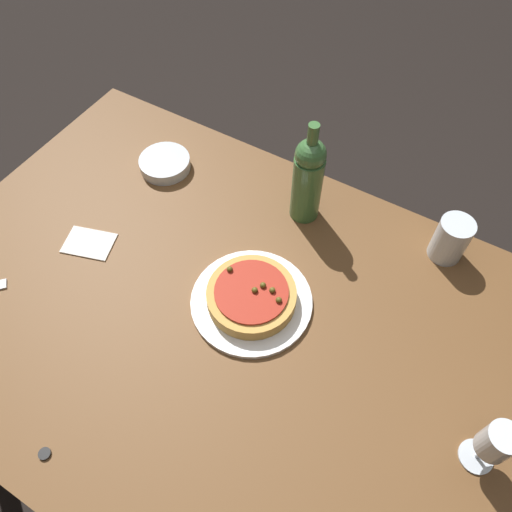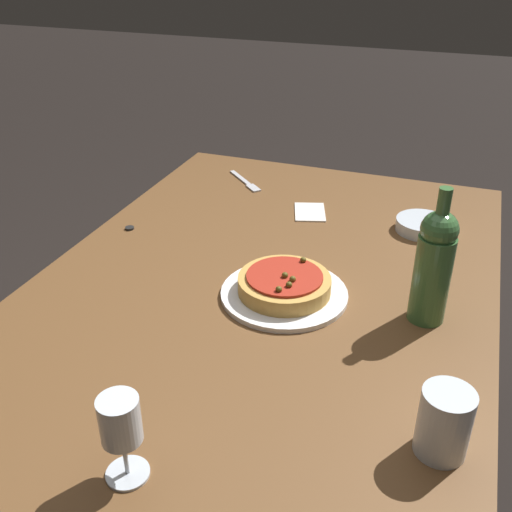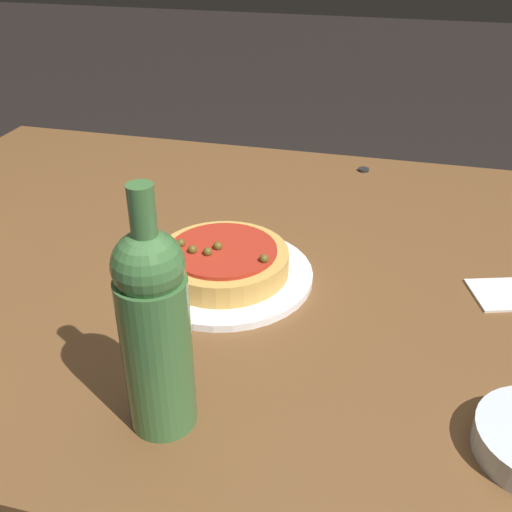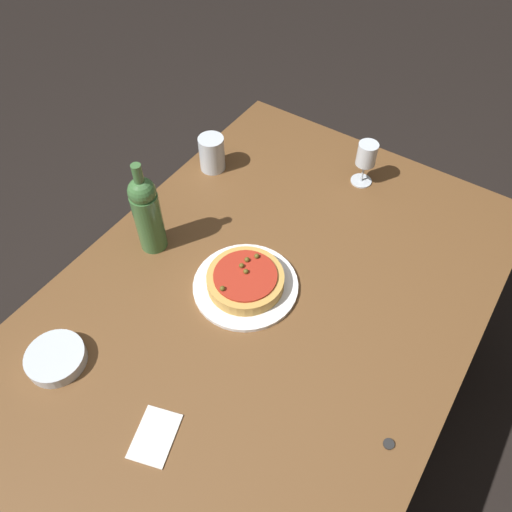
{
  "view_description": "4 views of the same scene",
  "coord_description": "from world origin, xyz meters",
  "px_view_note": "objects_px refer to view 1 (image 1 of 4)",
  "views": [
    {
      "loc": [
        0.33,
        -0.42,
        1.73
      ],
      "look_at": [
        0.01,
        0.12,
        0.82
      ],
      "focal_mm": 35.0,
      "sensor_mm": 36.0,
      "label": 1
    },
    {
      "loc": [
        1.09,
        0.38,
        1.44
      ],
      "look_at": [
        0.05,
        0.0,
        0.82
      ],
      "focal_mm": 42.0,
      "sensor_mm": 36.0,
      "label": 2
    },
    {
      "loc": [
        -0.22,
        0.82,
        1.23
      ],
      "look_at": [
        -0.03,
        0.07,
        0.77
      ],
      "focal_mm": 42.0,
      "sensor_mm": 36.0,
      "label": 3
    },
    {
      "loc": [
        -0.6,
        -0.39,
        1.8
      ],
      "look_at": [
        0.07,
        0.06,
        0.81
      ],
      "focal_mm": 35.0,
      "sensor_mm": 36.0,
      "label": 4
    }
  ],
  "objects_px": {
    "dinner_plate": "(252,301)",
    "side_bowl": "(165,163)",
    "bottle_cap": "(45,454)",
    "wine_bottle": "(308,178)",
    "water_cup": "(451,239)",
    "wine_glass": "(496,443)",
    "dining_table": "(228,332)",
    "pizza": "(251,296)"
  },
  "relations": [
    {
      "from": "pizza",
      "to": "wine_glass",
      "type": "bearing_deg",
      "value": -7.53
    },
    {
      "from": "water_cup",
      "to": "side_bowl",
      "type": "height_order",
      "value": "water_cup"
    },
    {
      "from": "water_cup",
      "to": "bottle_cap",
      "type": "height_order",
      "value": "water_cup"
    },
    {
      "from": "dining_table",
      "to": "water_cup",
      "type": "xyz_separation_m",
      "value": [
        0.37,
        0.42,
        0.13
      ]
    },
    {
      "from": "pizza",
      "to": "side_bowl",
      "type": "distance_m",
      "value": 0.5
    },
    {
      "from": "pizza",
      "to": "side_bowl",
      "type": "relative_size",
      "value": 1.45
    },
    {
      "from": "side_bowl",
      "to": "bottle_cap",
      "type": "relative_size",
      "value": 5.88
    },
    {
      "from": "dining_table",
      "to": "dinner_plate",
      "type": "height_order",
      "value": "dinner_plate"
    },
    {
      "from": "side_bowl",
      "to": "dining_table",
      "type": "bearing_deg",
      "value": -37.75
    },
    {
      "from": "water_cup",
      "to": "bottle_cap",
      "type": "distance_m",
      "value": 0.99
    },
    {
      "from": "side_bowl",
      "to": "bottle_cap",
      "type": "height_order",
      "value": "side_bowl"
    },
    {
      "from": "wine_glass",
      "to": "side_bowl",
      "type": "height_order",
      "value": "wine_glass"
    },
    {
      "from": "dinner_plate",
      "to": "side_bowl",
      "type": "relative_size",
      "value": 1.99
    },
    {
      "from": "wine_bottle",
      "to": "bottle_cap",
      "type": "xyz_separation_m",
      "value": [
        -0.15,
        -0.79,
        -0.13
      ]
    },
    {
      "from": "dining_table",
      "to": "wine_bottle",
      "type": "height_order",
      "value": "wine_bottle"
    },
    {
      "from": "dinner_plate",
      "to": "bottle_cap",
      "type": "distance_m",
      "value": 0.52
    },
    {
      "from": "dining_table",
      "to": "dinner_plate",
      "type": "bearing_deg",
      "value": 65.84
    },
    {
      "from": "dinner_plate",
      "to": "bottle_cap",
      "type": "bearing_deg",
      "value": -109.28
    },
    {
      "from": "bottle_cap",
      "to": "wine_glass",
      "type": "bearing_deg",
      "value": 30.26
    },
    {
      "from": "wine_glass",
      "to": "side_bowl",
      "type": "distance_m",
      "value": 1.03
    },
    {
      "from": "water_cup",
      "to": "wine_glass",
      "type": "bearing_deg",
      "value": -64.32
    },
    {
      "from": "wine_glass",
      "to": "wine_bottle",
      "type": "bearing_deg",
      "value": 146.6
    },
    {
      "from": "pizza",
      "to": "wine_bottle",
      "type": "relative_size",
      "value": 0.7
    },
    {
      "from": "dinner_plate",
      "to": "pizza",
      "type": "xyz_separation_m",
      "value": [
        0.0,
        0.0,
        0.03
      ]
    },
    {
      "from": "dinner_plate",
      "to": "wine_glass",
      "type": "xyz_separation_m",
      "value": [
        0.55,
        -0.07,
        0.1
      ]
    },
    {
      "from": "wine_bottle",
      "to": "wine_glass",
      "type": "bearing_deg",
      "value": -33.4
    },
    {
      "from": "pizza",
      "to": "wine_glass",
      "type": "distance_m",
      "value": 0.56
    },
    {
      "from": "dining_table",
      "to": "bottle_cap",
      "type": "distance_m",
      "value": 0.46
    },
    {
      "from": "dining_table",
      "to": "wine_bottle",
      "type": "relative_size",
      "value": 5.2
    },
    {
      "from": "dining_table",
      "to": "wine_glass",
      "type": "distance_m",
      "value": 0.6
    },
    {
      "from": "dinner_plate",
      "to": "wine_glass",
      "type": "bearing_deg",
      "value": -7.52
    },
    {
      "from": "dining_table",
      "to": "water_cup",
      "type": "bearing_deg",
      "value": 49.26
    },
    {
      "from": "pizza",
      "to": "water_cup",
      "type": "bearing_deg",
      "value": 47.01
    },
    {
      "from": "bottle_cap",
      "to": "wine_bottle",
      "type": "bearing_deg",
      "value": 79.26
    },
    {
      "from": "water_cup",
      "to": "bottle_cap",
      "type": "bearing_deg",
      "value": -120.84
    },
    {
      "from": "water_cup",
      "to": "bottle_cap",
      "type": "relative_size",
      "value": 4.85
    },
    {
      "from": "pizza",
      "to": "wine_bottle",
      "type": "bearing_deg",
      "value": 94.06
    },
    {
      "from": "wine_glass",
      "to": "water_cup",
      "type": "xyz_separation_m",
      "value": [
        -0.21,
        0.43,
        -0.04
      ]
    },
    {
      "from": "side_bowl",
      "to": "wine_bottle",
      "type": "bearing_deg",
      "value": 7.27
    },
    {
      "from": "dining_table",
      "to": "wine_bottle",
      "type": "bearing_deg",
      "value": 88.96
    },
    {
      "from": "water_cup",
      "to": "dinner_plate",
      "type": "bearing_deg",
      "value": -132.99
    },
    {
      "from": "wine_glass",
      "to": "wine_bottle",
      "type": "distance_m",
      "value": 0.68
    }
  ]
}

